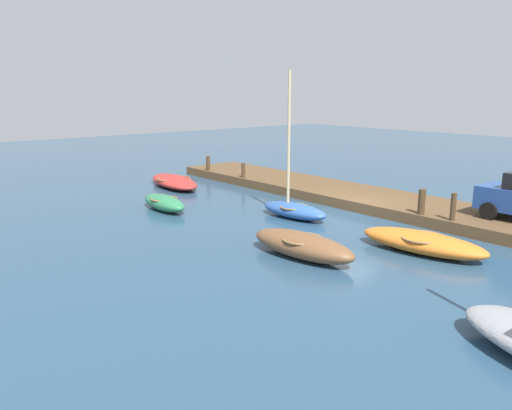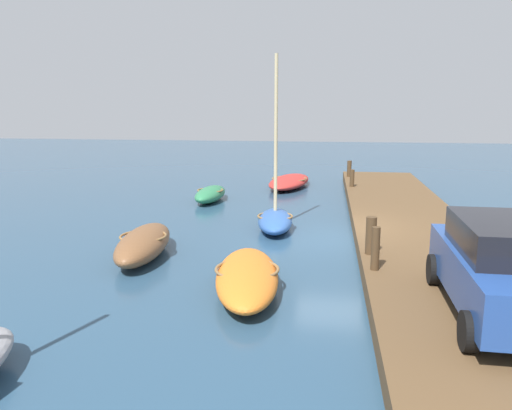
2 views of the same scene
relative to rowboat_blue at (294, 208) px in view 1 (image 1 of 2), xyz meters
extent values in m
plane|color=navy|center=(-0.96, -2.08, -0.40)|extent=(84.00, 84.00, 0.00)
cube|color=brown|center=(-0.96, -4.45, -0.18)|extent=(26.17, 3.68, 0.45)
ellipsoid|color=#2D569E|center=(-0.01, 0.00, -0.10)|extent=(3.24, 1.43, 0.60)
torus|color=olive|center=(-0.01, 0.00, 0.07)|extent=(1.33, 1.33, 0.07)
cylinder|color=#C6B284|center=(0.34, 0.03, 2.76)|extent=(0.12, 0.12, 5.35)
ellipsoid|color=#2D7A4C|center=(4.63, 3.34, -0.08)|extent=(3.10, 1.23, 0.64)
torus|color=olive|center=(4.63, 3.34, 0.10)|extent=(1.20, 1.20, 0.07)
ellipsoid|color=#B72D28|center=(8.98, 0.20, -0.12)|extent=(4.93, 2.51, 0.57)
torus|color=olive|center=(8.98, 0.20, 0.04)|extent=(2.09, 2.09, 0.07)
ellipsoid|color=brown|center=(-3.69, 3.31, -0.01)|extent=(3.87, 1.61, 0.79)
torus|color=olive|center=(-3.69, 3.31, 0.21)|extent=(1.43, 1.43, 0.07)
ellipsoid|color=orange|center=(-5.84, 0.04, -0.07)|extent=(4.25, 1.99, 0.67)
torus|color=olive|center=(-5.84, 0.04, 0.12)|extent=(1.69, 1.69, 0.07)
cylinder|color=#47331E|center=(-5.27, -2.86, 0.56)|extent=(0.19, 0.19, 1.02)
cylinder|color=#47331E|center=(-4.00, -2.86, 0.53)|extent=(0.27, 0.27, 0.97)
cylinder|color=#47331E|center=(6.81, -2.86, 0.44)|extent=(0.21, 0.21, 0.79)
cylinder|color=#47331E|center=(10.13, -2.86, 0.47)|extent=(0.22, 0.22, 0.83)
cylinder|color=black|center=(-6.04, -4.02, 0.37)|extent=(0.64, 0.23, 0.64)
cylinder|color=black|center=(-6.08, -5.68, 0.37)|extent=(0.64, 0.23, 0.64)
camera|label=1|loc=(-13.88, 13.87, 4.64)|focal=34.70mm
camera|label=2|loc=(-16.76, -1.71, 3.83)|focal=35.61mm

